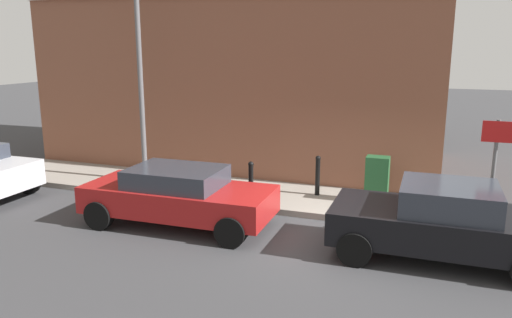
{
  "coord_description": "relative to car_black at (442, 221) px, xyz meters",
  "views": [
    {
      "loc": [
        -9.8,
        -1.76,
        3.92
      ],
      "look_at": [
        1.35,
        2.31,
        1.2
      ],
      "focal_mm": 34.84,
      "sensor_mm": 36.0,
      "label": 1
    }
  ],
  "objects": [
    {
      "name": "corner_building",
      "position": [
        6.76,
        6.33,
        3.67
      ],
      "size": [
        6.33,
        12.65,
        8.82
      ],
      "color": "brown",
      "rests_on": "ground"
    },
    {
      "name": "car_red",
      "position": [
        -0.1,
        5.46,
        -0.04
      ],
      "size": [
        1.88,
        4.22,
        1.32
      ],
      "rotation": [
        0.0,
        0.0,
        1.59
      ],
      "color": "maroon",
      "rests_on": "ground"
    },
    {
      "name": "bollard_near_cabinet",
      "position": [
        2.74,
        2.98,
        -0.04
      ],
      "size": [
        0.14,
        0.14,
        1.04
      ],
      "color": "black",
      "rests_on": "sidewalk"
    },
    {
      "name": "sidewalk",
      "position": [
        2.47,
        8.01,
        -0.67
      ],
      "size": [
        2.35,
        30.0,
        0.15
      ],
      "primitive_type": "cube",
      "color": "gray",
      "rests_on": "ground"
    },
    {
      "name": "lamppost",
      "position": [
        2.46,
        7.94,
        2.56
      ],
      "size": [
        0.2,
        0.44,
        5.72
      ],
      "color": "#59595B",
      "rests_on": "sidewalk"
    },
    {
      "name": "utility_cabinet",
      "position": [
        2.64,
        1.48,
        -0.06
      ],
      "size": [
        0.46,
        0.61,
        1.15
      ],
      "color": "#1E4C28",
      "rests_on": "sidewalk"
    },
    {
      "name": "street_sign",
      "position": [
        1.76,
        -0.97,
        0.92
      ],
      "size": [
        0.08,
        0.6,
        2.3
      ],
      "color": "#59595B",
      "rests_on": "sidewalk"
    },
    {
      "name": "ground",
      "position": [
        0.44,
        2.01,
        -0.74
      ],
      "size": [
        80.0,
        80.0,
        0.0
      ],
      "primitive_type": "plane",
      "color": "#38383A"
    },
    {
      "name": "car_black",
      "position": [
        0.0,
        0.0,
        0.0
      ],
      "size": [
        1.93,
        3.97,
        1.45
      ],
      "rotation": [
        0.0,
        0.0,
        1.58
      ],
      "color": "black",
      "rests_on": "ground"
    },
    {
      "name": "bollard_far_kerb",
      "position": [
        1.55,
        4.37,
        -0.04
      ],
      "size": [
        0.14,
        0.14,
        1.04
      ],
      "color": "black",
      "rests_on": "sidewalk"
    }
  ]
}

